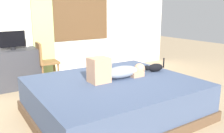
{
  "coord_description": "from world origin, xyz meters",
  "views": [
    {
      "loc": [
        -1.77,
        -2.59,
        1.48
      ],
      "look_at": [
        0.05,
        0.22,
        0.66
      ],
      "focal_mm": 37.58,
      "sensor_mm": 36.0,
      "label": 1
    }
  ],
  "objects_px": {
    "person_lying": "(116,71)",
    "cat": "(155,68)",
    "chair_by_desk": "(45,60)",
    "bed": "(114,98)",
    "tv_monitor": "(12,40)",
    "desk": "(14,69)",
    "cup": "(27,45)"
  },
  "relations": [
    {
      "from": "tv_monitor",
      "to": "cup",
      "type": "height_order",
      "value": "tv_monitor"
    },
    {
      "from": "desk",
      "to": "cat",
      "type": "bearing_deg",
      "value": -49.49
    },
    {
      "from": "cat",
      "to": "cup",
      "type": "xyz_separation_m",
      "value": [
        -1.42,
        2.24,
        0.2
      ]
    },
    {
      "from": "person_lying",
      "to": "chair_by_desk",
      "type": "distance_m",
      "value": 1.9
    },
    {
      "from": "tv_monitor",
      "to": "bed",
      "type": "bearing_deg",
      "value": -66.54
    },
    {
      "from": "chair_by_desk",
      "to": "person_lying",
      "type": "bearing_deg",
      "value": -75.93
    },
    {
      "from": "person_lying",
      "to": "desk",
      "type": "bearing_deg",
      "value": 116.31
    },
    {
      "from": "bed",
      "to": "cup",
      "type": "distance_m",
      "value": 2.43
    },
    {
      "from": "cat",
      "to": "chair_by_desk",
      "type": "height_order",
      "value": "chair_by_desk"
    },
    {
      "from": "bed",
      "to": "cup",
      "type": "relative_size",
      "value": 25.97
    },
    {
      "from": "cat",
      "to": "chair_by_desk",
      "type": "bearing_deg",
      "value": 122.9
    },
    {
      "from": "bed",
      "to": "cat",
      "type": "xyz_separation_m",
      "value": [
        0.81,
        0.06,
        0.33
      ]
    },
    {
      "from": "cat",
      "to": "cup",
      "type": "distance_m",
      "value": 2.66
    },
    {
      "from": "bed",
      "to": "cat",
      "type": "distance_m",
      "value": 0.88
    },
    {
      "from": "bed",
      "to": "cup",
      "type": "bearing_deg",
      "value": 104.72
    },
    {
      "from": "cat",
      "to": "tv_monitor",
      "type": "relative_size",
      "value": 0.74
    },
    {
      "from": "cat",
      "to": "desk",
      "type": "distance_m",
      "value": 2.67
    },
    {
      "from": "bed",
      "to": "desk",
      "type": "xyz_separation_m",
      "value": [
        -0.92,
        2.08,
        0.12
      ]
    },
    {
      "from": "bed",
      "to": "person_lying",
      "type": "distance_m",
      "value": 0.39
    },
    {
      "from": "tv_monitor",
      "to": "chair_by_desk",
      "type": "height_order",
      "value": "tv_monitor"
    },
    {
      "from": "tv_monitor",
      "to": "cup",
      "type": "bearing_deg",
      "value": 35.44
    },
    {
      "from": "cup",
      "to": "desk",
      "type": "bearing_deg",
      "value": -145.75
    },
    {
      "from": "person_lying",
      "to": "desk",
      "type": "relative_size",
      "value": 1.04
    },
    {
      "from": "chair_by_desk",
      "to": "tv_monitor",
      "type": "bearing_deg",
      "value": 160.89
    },
    {
      "from": "chair_by_desk",
      "to": "cup",
      "type": "bearing_deg",
      "value": 119.48
    },
    {
      "from": "person_lying",
      "to": "desk",
      "type": "xyz_separation_m",
      "value": [
        -1.0,
        2.02,
        -0.26
      ]
    },
    {
      "from": "bed",
      "to": "tv_monitor",
      "type": "bearing_deg",
      "value": 113.46
    },
    {
      "from": "cat",
      "to": "cup",
      "type": "relative_size",
      "value": 4.11
    },
    {
      "from": "person_lying",
      "to": "cat",
      "type": "distance_m",
      "value": 0.73
    },
    {
      "from": "person_lying",
      "to": "chair_by_desk",
      "type": "bearing_deg",
      "value": 104.07
    },
    {
      "from": "person_lying",
      "to": "cat",
      "type": "relative_size",
      "value": 2.65
    },
    {
      "from": "cup",
      "to": "chair_by_desk",
      "type": "distance_m",
      "value": 0.53
    }
  ]
}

